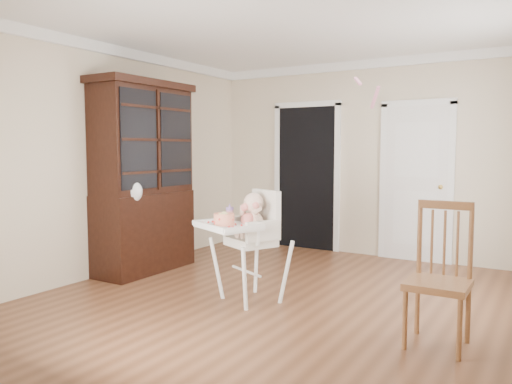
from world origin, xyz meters
The scene contains 14 objects.
floor centered at (0.00, 0.00, 0.00)m, with size 5.00×5.00×0.00m, color #55321D.
ceiling centered at (0.00, 0.00, 2.70)m, with size 5.00×5.00×0.00m, color white.
wall_back centered at (0.00, 2.50, 1.35)m, with size 4.50×4.50×0.00m, color beige.
wall_left centered at (-2.25, 0.00, 1.35)m, with size 5.00×5.00×0.00m, color beige.
crown_molding centered at (0.00, 0.00, 2.64)m, with size 4.50×5.00×0.12m, color white, non-canonical shape.
doorway centered at (-0.90, 2.48, 1.11)m, with size 1.06×0.05×2.22m.
closet_door centered at (0.70, 2.48, 1.02)m, with size 0.96×0.09×2.13m.
high_chair centered at (-0.23, -0.17, 0.69)m, with size 0.89×0.97×1.11m.
baby centered at (-0.22, -0.15, 0.83)m, with size 0.28×0.31×0.46m.
cake centered at (-0.36, -0.43, 0.83)m, with size 0.25×0.25×0.12m.
sippy_cup centered at (-0.47, -0.18, 0.85)m, with size 0.07×0.07×0.18m.
china_cabinet centered at (-1.99, 0.19, 1.15)m, with size 0.61×1.36×2.30m.
dining_chair centered at (1.57, -0.37, 0.51)m, with size 0.44×0.44×1.09m.
streamer centered at (0.50, 0.73, 2.18)m, with size 0.03×0.50×0.02m, color pink, non-canonical shape.
Camera 1 is at (2.30, -4.24, 1.49)m, focal length 35.00 mm.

